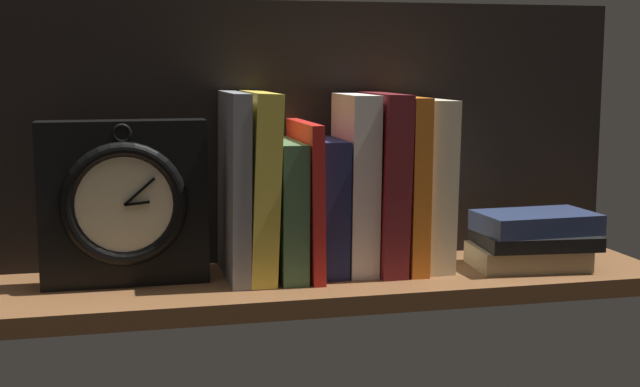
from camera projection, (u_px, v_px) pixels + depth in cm
name	position (u px, v px, depth cm)	size (l,w,h in cm)	color
ground_plane	(335.00, 283.00, 119.39)	(91.68, 23.41, 2.50)	brown
back_panel	(316.00, 132.00, 127.16)	(91.68, 1.20, 37.47)	black
book_gray_chess	(234.00, 186.00, 116.24)	(2.40, 15.80, 24.90)	gray
book_yellow_seinlanguage	(258.00, 185.00, 116.99)	(3.41, 16.01, 24.88)	gold
book_green_romantic	(285.00, 208.00, 118.33)	(3.44, 15.77, 18.36)	#476B44
book_red_requiem	(305.00, 198.00, 118.80)	(1.62, 16.92, 20.85)	red
book_navy_bierce	(326.00, 206.00, 119.66)	(3.70, 12.21, 18.47)	#192147
book_white_catcher	(355.00, 183.00, 120.16)	(3.86, 12.18, 24.48)	silver
book_maroon_dawkins	(382.00, 182.00, 121.08)	(3.52, 14.88, 24.60)	maroon
book_orange_pandolfini	(405.00, 183.00, 121.88)	(2.54, 14.73, 24.14)	orange
book_cream_twain	(429.00, 184.00, 122.72)	(3.87, 12.79, 23.73)	beige
framed_clock	(124.00, 203.00, 112.27)	(21.42, 6.19, 21.42)	black
book_stack_side	(532.00, 239.00, 123.21)	(17.61, 13.16, 7.84)	#9E8966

